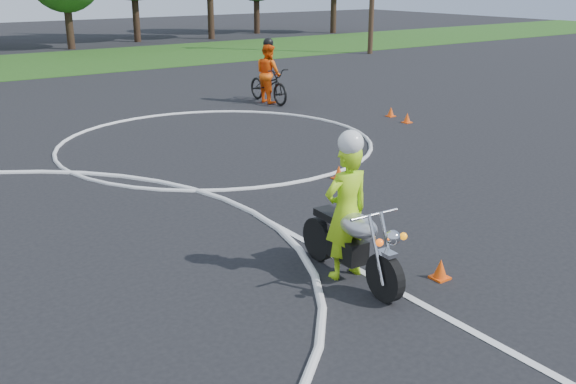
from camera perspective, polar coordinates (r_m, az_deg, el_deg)
course_markings at (r=11.63m, az=-23.06°, el=-3.61°), size 19.05×19.05×0.12m
primary_motorcycle at (r=9.07m, az=5.72°, el=-4.49°), size 0.78×2.22×1.17m
rider_primary_grp at (r=8.99m, az=5.23°, el=-1.41°), size 0.74×0.51×2.17m
rider_second_grp at (r=22.17m, az=-1.74°, el=9.93°), size 0.84×2.28×2.18m
traffic_cones at (r=11.83m, az=-2.38°, el=-1.03°), size 20.35×10.12×0.30m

